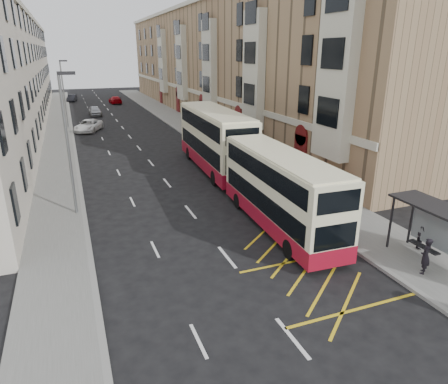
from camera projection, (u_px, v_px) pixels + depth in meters
name	position (u px, v px, depth m)	size (l,w,h in m)	color
ground	(265.00, 305.00, 15.24)	(200.00, 200.00, 0.00)	black
pavement_right	(208.00, 138.00, 44.31)	(4.00, 120.00, 0.15)	#63635E
pavement_left	(58.00, 149.00, 39.04)	(3.00, 120.00, 0.15)	#63635E
kerb_right	(191.00, 139.00, 43.63)	(0.25, 120.00, 0.15)	gray
kerb_left	(75.00, 148.00, 39.55)	(0.25, 120.00, 0.15)	gray
road_markings	(118.00, 121.00, 54.80)	(10.00, 110.00, 0.01)	silver
terrace_right	(218.00, 63.00, 57.68)	(10.75, 79.00, 15.25)	#957856
bus_shelter	(446.00, 225.00, 17.02)	(1.65, 4.25, 2.70)	black
guard_railing	(320.00, 209.00, 22.13)	(0.06, 6.56, 1.01)	#C00415
street_lamp_near	(68.00, 137.00, 22.08)	(0.93, 0.18, 8.00)	slate
street_lamp_far	(64.00, 90.00, 48.46)	(0.93, 0.18, 8.00)	slate
double_decker_front	(280.00, 191.00, 21.25)	(2.79, 10.56, 4.18)	#F3EDBF
double_decker_rear	(215.00, 140.00, 31.78)	(3.35, 12.23, 4.83)	#F3EDBF
pedestrian_near	(426.00, 256.00, 16.89)	(0.59, 0.39, 1.62)	black
pedestrian_mid	(425.00, 233.00, 19.09)	(0.77, 0.60, 1.59)	black
pedestrian_far	(343.00, 210.00, 21.69)	(1.00, 0.41, 1.70)	black
white_van	(89.00, 126.00, 47.85)	(2.29, 4.96, 1.38)	white
car_silver	(95.00, 111.00, 59.54)	(1.67, 4.15, 1.42)	#AAACB1
car_dark	(72.00, 98.00, 76.37)	(1.36, 3.91, 1.29)	black
car_red	(115.00, 100.00, 73.31)	(1.85, 4.56, 1.32)	#A60008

